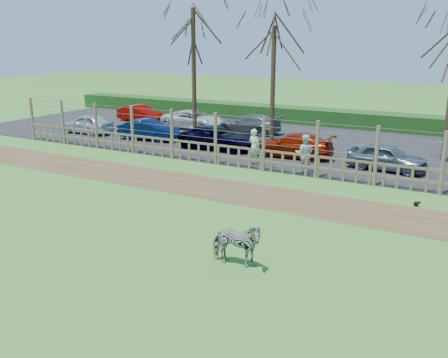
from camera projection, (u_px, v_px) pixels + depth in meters
The scene contains 19 objects.
ground at pixel (159, 226), 16.07m from camera, with size 120.00×120.00×0.00m, color #71A844.
dirt_strip at pixel (226, 190), 19.86m from camera, with size 34.00×2.80×0.01m, color brown.
asphalt at pixel (311, 145), 28.28m from camera, with size 44.00×13.00×0.04m, color #232326.
hedge at pixel (346, 119), 34.03m from camera, with size 46.00×2.00×1.10m, color #1E4716.
fence at pixel (263, 154), 22.59m from camera, with size 30.16×0.16×2.50m.
tree_left at pixel (193, 42), 28.10m from camera, with size 4.80×4.80×7.88m.
tree_mid at pixel (274, 57), 27.05m from camera, with size 4.80×4.80×6.83m.
zebra at pixel (236, 244), 13.10m from camera, with size 0.67×1.47×1.24m, color gray.
visitor_a at pixel (254, 147), 23.52m from camera, with size 0.63×0.41×1.72m, color beige.
visitor_b at pixel (304, 154), 22.15m from camera, with size 0.84×0.65×1.72m, color silver.
crow at pixel (416, 204), 17.95m from camera, with size 0.25×0.19×0.20m.
car_0 at pixel (87, 124), 31.47m from camera, with size 1.42×3.52×1.20m, color silver.
car_1 at pixel (149, 130), 29.44m from camera, with size 1.27×3.64×1.20m, color #061646.
car_2 at pixel (218, 138), 27.08m from camera, with size 1.99×4.32×1.20m, color black.
car_3 at pixel (292, 145), 25.21m from camera, with size 1.68×4.13×1.20m, color #8C1503.
car_4 at pixel (387, 157), 22.62m from camera, with size 1.42×3.52×1.20m, color #505F6C.
car_7 at pixel (140, 114), 35.75m from camera, with size 1.27×3.64×1.20m, color #910803.
car_8 at pixel (194, 120), 33.16m from camera, with size 1.99×4.32×1.20m, color white.
car_9 at pixel (249, 124), 31.52m from camera, with size 1.68×4.13×1.20m, color #595C62.
Camera 1 is at (9.10, -12.17, 5.82)m, focal length 40.00 mm.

